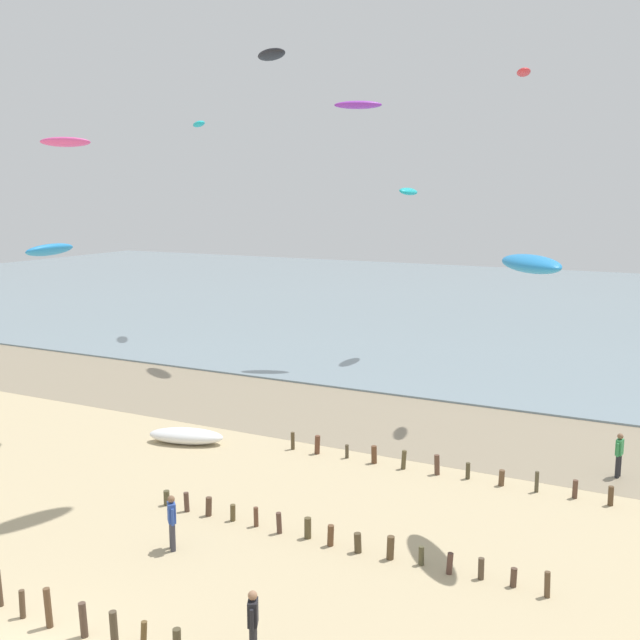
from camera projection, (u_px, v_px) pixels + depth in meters
wet_sand_strip at (374, 420)px, 35.56m from camera, size 120.00×8.83×0.01m
sea at (539, 307)px, 70.16m from camera, size 160.00×70.00×0.10m
groyne_mid at (327, 534)px, 22.99m from camera, size 12.97×0.38×0.72m
groyne_far at (443, 467)px, 28.55m from camera, size 13.98×0.32×0.78m
person_by_waterline at (253, 623)px, 17.18m from camera, size 0.35×0.52×1.71m
person_right_flank at (172, 521)px, 22.53m from camera, size 0.43×0.43×1.71m
person_far_down_beach at (619, 454)px, 28.28m from camera, size 0.28×0.56×1.71m
grounded_kite at (186, 436)px, 32.20m from camera, size 3.49×2.07×0.66m
kite_aloft_0 at (65, 142)px, 39.93m from camera, size 2.67×2.26×0.71m
kite_aloft_4 at (50, 250)px, 31.26m from camera, size 1.20×2.76×0.72m
kite_aloft_5 at (358, 105)px, 45.11m from camera, size 3.01×1.99×0.54m
kite_aloft_8 at (524, 72)px, 34.12m from camera, size 1.08×1.99×0.34m
kite_aloft_9 at (199, 124)px, 54.86m from camera, size 2.42×2.53×0.57m
kite_aloft_10 at (271, 55)px, 45.35m from camera, size 3.22×2.58×0.81m
kite_aloft_11 at (530, 264)px, 22.42m from camera, size 2.85×3.18×0.61m
kite_aloft_12 at (408, 191)px, 47.49m from camera, size 1.07×2.75×0.63m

